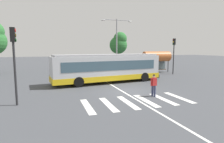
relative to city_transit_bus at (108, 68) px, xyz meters
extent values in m
plane|color=#424449|center=(0.32, -4.84, -1.59)|extent=(160.00, 160.00, 0.00)
cylinder|color=black|center=(3.82, 1.64, -1.09)|extent=(1.03, 0.42, 1.00)
cylinder|color=black|center=(4.10, -0.69, -1.09)|extent=(1.03, 0.42, 1.00)
cylinder|color=black|center=(-3.66, 0.74, -1.09)|extent=(1.03, 0.42, 1.00)
cylinder|color=black|center=(-3.38, -1.59, -1.09)|extent=(1.03, 0.42, 1.00)
cube|color=silver|center=(-0.02, 0.00, 0.04)|extent=(12.00, 3.95, 2.55)
cube|color=gold|center=(-0.02, 0.00, -0.96)|extent=(12.12, 3.99, 0.55)
cube|color=#3D5666|center=(-0.02, 0.00, 0.34)|extent=(10.60, 3.83, 0.96)
cube|color=#3D5666|center=(5.83, 0.71, 0.24)|extent=(0.31, 2.23, 1.63)
cube|color=black|center=(5.83, 0.71, 1.13)|extent=(0.29, 1.93, 0.28)
cube|color=#99999E|center=(-0.02, 0.00, 1.39)|extent=(11.50, 3.69, 0.16)
cube|color=#28282B|center=(5.95, 0.72, -1.16)|extent=(0.43, 2.55, 0.36)
cylinder|color=#333856|center=(1.55, -6.76, -1.16)|extent=(0.16, 0.16, 0.85)
cylinder|color=#333856|center=(1.59, -7.02, -1.16)|extent=(0.16, 0.16, 0.85)
cube|color=#B22323|center=(1.57, -6.89, -0.44)|extent=(0.44, 0.32, 0.60)
cylinder|color=#B22323|center=(1.33, -6.93, -0.47)|extent=(0.10, 0.10, 0.55)
cylinder|color=#B22323|center=(1.80, -6.85, -0.47)|extent=(0.10, 0.10, 0.55)
sphere|color=tan|center=(1.57, -6.89, -0.03)|extent=(0.22, 0.22, 0.22)
sphere|color=black|center=(1.57, -6.89, 0.04)|extent=(0.19, 0.19, 0.19)
cylinder|color=black|center=(-3.55, 12.43, -1.27)|extent=(0.21, 0.64, 0.64)
cylinder|color=black|center=(-1.88, 12.40, -1.27)|extent=(0.21, 0.64, 0.64)
cylinder|color=black|center=(-3.61, 9.64, -1.27)|extent=(0.21, 0.64, 0.64)
cylinder|color=black|center=(-1.94, 9.61, -1.27)|extent=(0.21, 0.64, 0.64)
cube|color=black|center=(-2.74, 11.02, -0.95)|extent=(1.91, 4.54, 0.52)
cube|color=#3D5666|center=(-2.75, 10.93, -0.47)|extent=(1.65, 2.19, 0.44)
cube|color=black|center=(-2.75, 10.93, -0.28)|extent=(1.57, 2.01, 0.09)
cylinder|color=black|center=(-0.97, 11.86, -1.27)|extent=(0.21, 0.64, 0.64)
cylinder|color=black|center=(0.71, 11.83, -1.27)|extent=(0.21, 0.64, 0.64)
cylinder|color=black|center=(-1.02, 9.07, -1.27)|extent=(0.21, 0.64, 0.64)
cylinder|color=black|center=(0.65, 9.04, -1.27)|extent=(0.21, 0.64, 0.64)
cube|color=#C6B793|center=(-0.16, 10.45, -0.95)|extent=(1.91, 4.54, 0.52)
cube|color=#3D5666|center=(-0.16, 10.36, -0.47)|extent=(1.65, 2.19, 0.44)
cube|color=#C6B793|center=(-0.16, 10.36, -0.28)|extent=(1.57, 2.01, 0.09)
cylinder|color=black|center=(1.94, 11.85, -1.27)|extent=(0.21, 0.64, 0.64)
cylinder|color=black|center=(3.62, 11.81, -1.27)|extent=(0.21, 0.64, 0.64)
cylinder|color=black|center=(1.88, 9.06, -1.27)|extent=(0.21, 0.64, 0.64)
cylinder|color=black|center=(3.56, 9.02, -1.27)|extent=(0.21, 0.64, 0.64)
cube|color=#AD1E1E|center=(2.75, 10.43, -0.95)|extent=(1.92, 4.54, 0.52)
cube|color=#3D5666|center=(2.75, 10.34, -0.47)|extent=(1.65, 2.20, 0.44)
cube|color=#AD1E1E|center=(2.75, 10.34, -0.28)|extent=(1.57, 2.01, 0.09)
cylinder|color=black|center=(4.77, 12.08, -1.27)|extent=(0.26, 0.66, 0.64)
cylinder|color=black|center=(6.44, 11.93, -1.27)|extent=(0.26, 0.66, 0.64)
cylinder|color=black|center=(4.52, 9.30, -1.27)|extent=(0.26, 0.66, 0.64)
cylinder|color=black|center=(6.19, 9.15, -1.27)|extent=(0.26, 0.66, 0.64)
cube|color=#234293|center=(5.48, 10.61, -0.95)|extent=(2.22, 4.64, 0.52)
cube|color=#3D5666|center=(5.47, 10.52, -0.47)|extent=(1.79, 2.29, 0.44)
cube|color=#234293|center=(5.47, 10.52, -0.28)|extent=(1.70, 2.11, 0.09)
cylinder|color=#28282B|center=(-8.03, -6.07, 0.44)|extent=(0.14, 0.14, 4.06)
cube|color=black|center=(-8.03, -6.07, 2.92)|extent=(0.28, 0.32, 0.90)
cylinder|color=red|center=(-7.86, -6.07, 3.19)|extent=(0.04, 0.20, 0.20)
cylinder|color=#463707|center=(-7.86, -6.07, 2.89)|extent=(0.04, 0.20, 0.20)
cylinder|color=#093B10|center=(-7.86, -6.07, 2.59)|extent=(0.04, 0.20, 0.20)
cylinder|color=#28282B|center=(11.03, 3.53, 0.52)|extent=(0.14, 0.14, 4.21)
cube|color=black|center=(11.03, 3.53, 3.07)|extent=(0.28, 0.32, 0.90)
cylinder|color=#410907|center=(10.86, 3.53, 3.34)|extent=(0.04, 0.20, 0.20)
cylinder|color=yellow|center=(10.86, 3.53, 3.04)|extent=(0.04, 0.20, 0.20)
cylinder|color=#093B10|center=(10.86, 3.53, 2.74)|extent=(0.04, 0.20, 0.20)
cylinder|color=#28282B|center=(7.60, 5.95, -0.44)|extent=(0.12, 0.12, 2.30)
cylinder|color=#28282B|center=(11.86, 5.95, -0.44)|extent=(0.12, 0.12, 2.30)
cube|color=slate|center=(9.73, 6.65, -0.32)|extent=(4.08, 0.04, 1.93)
cylinder|color=#BC602D|center=(9.73, 5.95, 0.89)|extent=(4.34, 1.54, 1.54)
cube|color=#4C3823|center=(9.73, 5.95, -1.14)|extent=(3.40, 0.36, 0.08)
cylinder|color=#939399|center=(3.84, 7.79, 2.46)|extent=(0.20, 0.20, 8.09)
cylinder|color=#939399|center=(4.91, 7.79, 6.36)|extent=(2.14, 0.10, 0.10)
ellipsoid|color=silver|center=(5.98, 7.79, 6.23)|extent=(0.60, 0.32, 0.20)
cylinder|color=#939399|center=(2.76, 7.79, 6.36)|extent=(2.14, 0.10, 0.10)
ellipsoid|color=silver|center=(1.69, 7.79, 6.23)|extent=(0.60, 0.32, 0.20)
cylinder|color=brown|center=(7.45, 16.83, 0.00)|extent=(0.36, 0.36, 3.17)
sphere|color=#2D7033|center=(7.45, 16.83, 2.84)|extent=(3.60, 3.60, 3.60)
sphere|color=#2D7033|center=(7.70, 16.44, 4.10)|extent=(2.70, 2.70, 2.70)
cube|color=silver|center=(-3.73, -7.76, -1.58)|extent=(0.45, 3.31, 0.01)
cube|color=silver|center=(-2.34, -7.76, -1.58)|extent=(0.45, 3.31, 0.01)
cube|color=silver|center=(-0.95, -7.76, -1.58)|extent=(0.45, 3.31, 0.01)
cube|color=silver|center=(0.44, -7.76, -1.58)|extent=(0.45, 3.31, 0.01)
cube|color=silver|center=(1.84, -7.76, -1.58)|extent=(0.45, 3.31, 0.01)
cube|color=silver|center=(3.23, -7.76, -1.58)|extent=(0.45, 3.31, 0.01)
cube|color=silver|center=(-0.07, -2.84, -1.59)|extent=(0.16, 24.00, 0.01)
camera|label=1|loc=(-5.87, -19.16, 2.04)|focal=29.85mm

